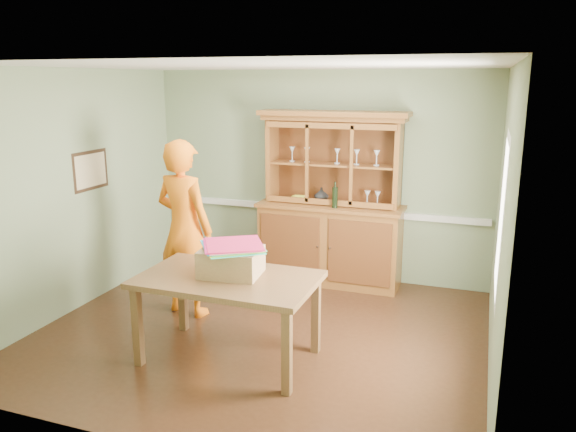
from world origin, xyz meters
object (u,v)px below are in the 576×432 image
at_px(cardboard_box, 231,262).
at_px(person, 184,228).
at_px(dining_table, 228,287).
at_px(china_hutch, 331,224).

distance_m(cardboard_box, person, 1.21).
bearing_deg(dining_table, cardboard_box, 83.16).
height_order(dining_table, person, person).
xyz_separation_m(china_hutch, dining_table, (-0.33, -2.35, -0.05)).
relative_size(china_hutch, dining_table, 1.34).
distance_m(dining_table, person, 1.27).
xyz_separation_m(dining_table, person, (-0.92, 0.84, 0.26)).
height_order(china_hutch, cardboard_box, china_hutch).
bearing_deg(china_hutch, dining_table, -98.06).
height_order(dining_table, cardboard_box, cardboard_box).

